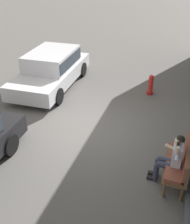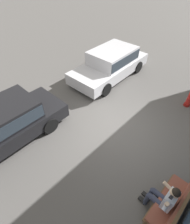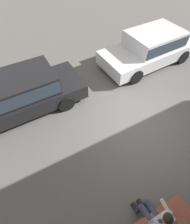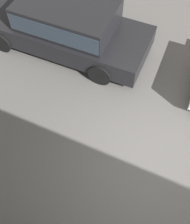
{
  "view_description": "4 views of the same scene",
  "coord_description": "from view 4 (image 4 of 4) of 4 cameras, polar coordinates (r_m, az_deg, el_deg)",
  "views": [
    {
      "loc": [
        7.1,
        2.6,
        4.93
      ],
      "look_at": [
        0.71,
        0.45,
        1.04
      ],
      "focal_mm": 45.0,
      "sensor_mm": 36.0,
      "label": 1
    },
    {
      "loc": [
        3.94,
        2.6,
        5.05
      ],
      "look_at": [
        1.01,
        -0.21,
        1.24
      ],
      "focal_mm": 28.0,
      "sensor_mm": 36.0,
      "label": 2
    },
    {
      "loc": [
        3.06,
        2.6,
        4.96
      ],
      "look_at": [
        1.52,
        -0.22,
        1.04
      ],
      "focal_mm": 28.0,
      "sensor_mm": 36.0,
      "label": 3
    },
    {
      "loc": [
        0.18,
        2.6,
        5.69
      ],
      "look_at": [
        1.39,
        -0.04,
        1.13
      ],
      "focal_mm": 45.0,
      "sensor_mm": 36.0,
      "label": 4
    }
  ],
  "objects": [
    {
      "name": "parked_car_mid",
      "position": [
        7.68,
        -6.23,
        17.33
      ],
      "size": [
        4.7,
        1.9,
        1.41
      ],
      "color": "black",
      "rests_on": "ground_plane"
    },
    {
      "name": "ground_plane",
      "position": [
        6.25,
        11.66,
        -10.36
      ],
      "size": [
        60.0,
        60.0,
        0.0
      ],
      "primitive_type": "plane",
      "color": "#565451"
    }
  ]
}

